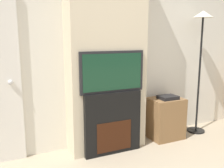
% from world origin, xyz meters
% --- Properties ---
extents(wall_back, '(6.00, 0.06, 2.70)m').
position_xyz_m(wall_back, '(0.00, 2.03, 1.35)').
color(wall_back, silver).
rests_on(wall_back, ground_plane).
extents(chimney_breast, '(1.04, 0.35, 2.70)m').
position_xyz_m(chimney_breast, '(0.00, 1.82, 1.35)').
color(chimney_breast, beige).
rests_on(chimney_breast, ground_plane).
extents(fireplace, '(0.78, 0.15, 0.82)m').
position_xyz_m(fireplace, '(0.00, 1.64, 0.41)').
color(fireplace, black).
rests_on(fireplace, ground_plane).
extents(television, '(0.87, 0.07, 0.52)m').
position_xyz_m(television, '(0.00, 1.64, 1.08)').
color(television, black).
rests_on(television, fireplace).
extents(floor_lamp, '(0.30, 0.30, 1.90)m').
position_xyz_m(floor_lamp, '(1.55, 1.75, 1.45)').
color(floor_lamp, black).
rests_on(floor_lamp, ground_plane).
extents(media_stand, '(0.49, 0.39, 0.66)m').
position_xyz_m(media_stand, '(0.94, 1.75, 0.32)').
color(media_stand, brown).
rests_on(media_stand, ground_plane).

